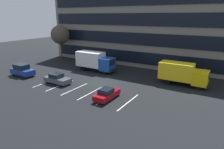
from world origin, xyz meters
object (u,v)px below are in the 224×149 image
object	(u,v)px
sedan_charcoal	(57,79)
sedan_maroon	(107,94)
box_truck_blue	(95,60)
suv_navy	(22,70)
box_truck_yellow_all	(182,73)
bare_tree	(60,35)

from	to	relation	value
sedan_charcoal	sedan_maroon	distance (m)	9.59
box_truck_blue	sedan_charcoal	bearing A→B (deg)	-93.80
sedan_charcoal	suv_navy	xyz separation A→B (m)	(-8.08, -0.24, 0.24)
box_truck_blue	suv_navy	world-z (taller)	box_truck_blue
box_truck_yellow_all	sedan_maroon	size ratio (longest dim) A/B	1.78
box_truck_yellow_all	sedan_maroon	xyz separation A→B (m)	(-6.57, -10.18, -1.16)
sedan_maroon	box_truck_blue	bearing A→B (deg)	132.55
box_truck_blue	box_truck_yellow_all	size ratio (longest dim) A/B	1.08
box_truck_yellow_all	suv_navy	world-z (taller)	box_truck_yellow_all
box_truck_yellow_all	bare_tree	size ratio (longest dim) A/B	0.89
suv_navy	sedan_charcoal	bearing A→B (deg)	1.67
suv_navy	bare_tree	size ratio (longest dim) A/B	0.56
box_truck_blue	sedan_maroon	bearing A→B (deg)	-47.45
sedan_charcoal	bare_tree	world-z (taller)	bare_tree
box_truck_blue	sedan_maroon	size ratio (longest dim) A/B	1.92
sedan_charcoal	bare_tree	xyz separation A→B (m)	(-11.76, 12.60, 5.02)
box_truck_blue	suv_navy	xyz separation A→B (m)	(-8.66, -8.98, -1.00)
bare_tree	box_truck_blue	bearing A→B (deg)	-17.35
sedan_charcoal	suv_navy	distance (m)	8.08
sedan_charcoal	bare_tree	distance (m)	17.95
suv_navy	sedan_maroon	xyz separation A→B (m)	(17.62, -0.78, -0.30)
box_truck_blue	sedan_charcoal	distance (m)	8.85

